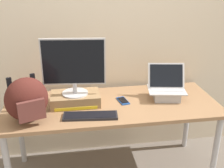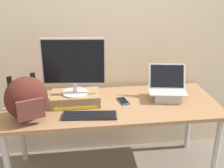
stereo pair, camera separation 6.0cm
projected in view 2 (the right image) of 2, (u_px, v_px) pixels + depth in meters
The scene contains 10 objects.
back_wall at pixel (106, 24), 2.53m from camera, with size 7.00×0.10×2.60m, color beige.
desk at pixel (112, 111), 2.36m from camera, with size 1.80×0.71×0.71m.
toner_box_yellow at pixel (76, 98), 2.32m from camera, with size 0.40×0.25×0.09m.
desktop_monitor at pixel (74, 66), 2.21m from camera, with size 0.51×0.22×0.47m.
open_laptop at pixel (167, 92), 2.40m from camera, with size 0.35×0.28×0.29m.
external_keyboard at pixel (90, 115), 2.12m from camera, with size 0.43×0.17×0.02m.
messenger_backpack at pixel (26, 98), 2.04m from camera, with size 0.38×0.34×0.33m.
coffee_mug at pixel (29, 98), 2.32m from camera, with size 0.12×0.08×0.09m.
cell_phone at pixel (123, 101), 2.37m from camera, with size 0.10×0.16×0.01m.
plush_toy at pixel (34, 90), 2.50m from camera, with size 0.09×0.09×0.09m.
Camera 2 is at (-0.27, -2.08, 1.75)m, focal length 44.26 mm.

